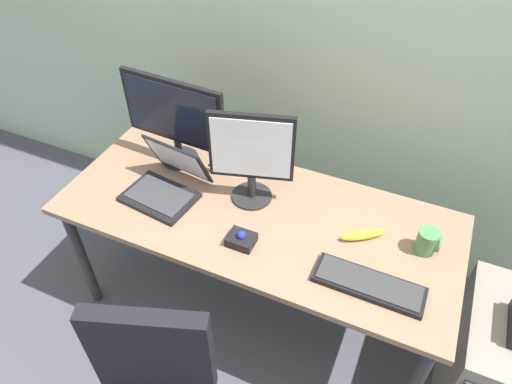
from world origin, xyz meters
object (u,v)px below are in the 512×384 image
at_px(monitor_side, 251,154).
at_px(trackball_mouse, 241,239).
at_px(file_cabinet, 502,369).
at_px(monitor_main, 174,116).
at_px(cell_phone, 223,160).
at_px(coffee_mug, 428,242).
at_px(banana, 363,235).
at_px(laptop, 166,183).
at_px(keyboard, 369,284).

height_order(monitor_side, trackball_mouse, monitor_side).
height_order(file_cabinet, monitor_main, monitor_main).
distance_m(trackball_mouse, cell_phone, 0.54).
bearing_deg(coffee_mug, banana, -171.44).
height_order(file_cabinet, banana, banana).
height_order(laptop, trackball_mouse, laptop).
relative_size(monitor_side, coffee_mug, 4.17).
bearing_deg(laptop, cell_phone, 67.07).
bearing_deg(trackball_mouse, file_cabinet, 6.90).
distance_m(file_cabinet, cell_phone, 1.52).
bearing_deg(laptop, monitor_side, 18.33).
distance_m(monitor_side, banana, 0.56).
height_order(cell_phone, banana, banana).
relative_size(monitor_main, trackball_mouse, 4.74).
relative_size(laptop, cell_phone, 2.43).
relative_size(monitor_side, laptop, 1.26).
relative_size(monitor_main, laptop, 1.51).
distance_m(file_cabinet, monitor_side, 1.36).
relative_size(monitor_side, cell_phone, 3.07).
bearing_deg(monitor_side, cell_phone, 142.89).
height_order(laptop, banana, laptop).
height_order(monitor_main, keyboard, monitor_main).
bearing_deg(cell_phone, keyboard, -19.68).
height_order(file_cabinet, laptop, laptop).
bearing_deg(laptop, banana, 5.49).
relative_size(monitor_side, trackball_mouse, 3.97).
bearing_deg(monitor_side, file_cabinet, -6.10).
xyz_separation_m(laptop, coffee_mug, (1.12, 0.12, 0.00)).
bearing_deg(keyboard, banana, 109.87).
bearing_deg(file_cabinet, keyboard, -167.24).
height_order(keyboard, cell_phone, keyboard).
distance_m(laptop, banana, 0.88).
bearing_deg(coffee_mug, monitor_side, -179.98).
bearing_deg(coffee_mug, trackball_mouse, -158.97).
xyz_separation_m(coffee_mug, banana, (-0.24, -0.04, -0.03)).
distance_m(file_cabinet, coffee_mug, 0.64).
height_order(laptop, cell_phone, laptop).
height_order(laptop, coffee_mug, laptop).
bearing_deg(monitor_main, trackball_mouse, -35.74).
height_order(monitor_main, laptop, monitor_main).
bearing_deg(keyboard, monitor_main, 160.48).
bearing_deg(cell_phone, banana, -7.78).
relative_size(monitor_main, banana, 2.74).
bearing_deg(file_cabinet, monitor_main, 171.94).
bearing_deg(monitor_side, banana, -4.05).
relative_size(monitor_side, banana, 2.30).
height_order(coffee_mug, cell_phone, coffee_mug).
height_order(keyboard, banana, banana).
distance_m(monitor_main, keyboard, 1.12).
relative_size(trackball_mouse, banana, 0.58).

